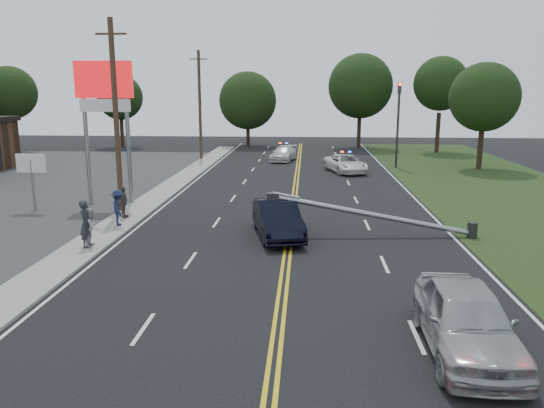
# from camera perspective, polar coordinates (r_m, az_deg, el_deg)

# --- Properties ---
(ground) EXTENTS (120.00, 120.00, 0.00)m
(ground) POSITION_cam_1_polar(r_m,az_deg,el_deg) (16.55, 1.00, -10.68)
(ground) COLOR black
(ground) RESTS_ON ground
(sidewalk) EXTENTS (1.80, 70.00, 0.12)m
(sidewalk) POSITION_cam_1_polar(r_m,az_deg,el_deg) (27.58, -15.67, -1.66)
(sidewalk) COLOR gray
(sidewalk) RESTS_ON ground
(centerline_yellow) EXTENTS (0.36, 80.00, 0.00)m
(centerline_yellow) POSITION_cam_1_polar(r_m,az_deg,el_deg) (26.05, 2.06, -2.11)
(centerline_yellow) COLOR gold
(centerline_yellow) RESTS_ON ground
(pylon_sign) EXTENTS (3.20, 0.35, 8.00)m
(pylon_sign) POSITION_cam_1_polar(r_m,az_deg,el_deg) (31.32, -17.56, 10.81)
(pylon_sign) COLOR gray
(pylon_sign) RESTS_ON ground
(small_sign) EXTENTS (1.60, 0.14, 3.10)m
(small_sign) POSITION_cam_1_polar(r_m,az_deg,el_deg) (31.23, -24.45, 3.53)
(small_sign) COLOR gray
(small_sign) RESTS_ON ground
(traffic_signal) EXTENTS (0.28, 0.41, 7.05)m
(traffic_signal) POSITION_cam_1_polar(r_m,az_deg,el_deg) (45.92, 13.42, 9.04)
(traffic_signal) COLOR #2D2D30
(traffic_signal) RESTS_ON ground
(fallen_streetlight) EXTENTS (9.36, 0.44, 1.91)m
(fallen_streetlight) POSITION_cam_1_polar(r_m,az_deg,el_deg) (24.13, 11.92, -1.30)
(fallen_streetlight) COLOR #2D2D30
(fallen_streetlight) RESTS_ON ground
(utility_pole_mid) EXTENTS (1.60, 0.28, 10.00)m
(utility_pole_mid) POSITION_cam_1_polar(r_m,az_deg,el_deg) (29.02, -16.44, 9.01)
(utility_pole_mid) COLOR #382619
(utility_pole_mid) RESTS_ON ground
(utility_pole_far) EXTENTS (1.60, 0.28, 10.00)m
(utility_pole_far) POSITION_cam_1_polar(r_m,az_deg,el_deg) (50.25, -7.77, 10.50)
(utility_pole_far) COLOR #382619
(utility_pole_far) RESTS_ON ground
(tree_4) EXTENTS (5.51, 5.51, 8.94)m
(tree_4) POSITION_cam_1_polar(r_m,az_deg,el_deg) (63.23, -26.37, 10.67)
(tree_4) COLOR black
(tree_4) RESTS_ON ground
(tree_5) EXTENTS (5.12, 5.12, 8.22)m
(tree_5) POSITION_cam_1_polar(r_m,az_deg,el_deg) (63.82, -16.04, 10.97)
(tree_5) COLOR black
(tree_5) RESTS_ON ground
(tree_6) EXTENTS (6.64, 6.64, 8.58)m
(tree_6) POSITION_cam_1_polar(r_m,az_deg,el_deg) (62.56, -2.63, 11.05)
(tree_6) COLOR black
(tree_6) RESTS_ON ground
(tree_7) EXTENTS (7.17, 7.17, 10.46)m
(tree_7) POSITION_cam_1_polar(r_m,az_deg,el_deg) (61.29, 9.50, 12.39)
(tree_7) COLOR black
(tree_7) RESTS_ON ground
(tree_8) EXTENTS (5.60, 5.60, 9.90)m
(tree_8) POSITION_cam_1_polar(r_m,az_deg,el_deg) (58.91, 17.71, 12.21)
(tree_8) COLOR black
(tree_8) RESTS_ON ground
(tree_9) EXTENTS (5.58, 5.58, 8.67)m
(tree_9) POSITION_cam_1_polar(r_m,az_deg,el_deg) (47.05, 21.88, 10.60)
(tree_9) COLOR black
(tree_9) RESTS_ON ground
(crashed_sedan) EXTENTS (2.75, 5.17, 1.62)m
(crashed_sedan) POSITION_cam_1_polar(r_m,az_deg,el_deg) (23.59, 0.60, -1.62)
(crashed_sedan) COLOR black
(crashed_sedan) RESTS_ON ground
(waiting_sedan) EXTENTS (2.17, 5.11, 1.72)m
(waiting_sedan) POSITION_cam_1_polar(r_m,az_deg,el_deg) (14.26, 20.18, -11.58)
(waiting_sedan) COLOR #A2A4A9
(waiting_sedan) RESTS_ON ground
(emergency_a) EXTENTS (3.63, 5.45, 1.39)m
(emergency_a) POSITION_cam_1_polar(r_m,az_deg,el_deg) (42.76, 7.92, 4.32)
(emergency_a) COLOR white
(emergency_a) RESTS_ON ground
(emergency_b) EXTENTS (2.70, 4.85, 1.33)m
(emergency_b) POSITION_cam_1_polar(r_m,az_deg,el_deg) (49.39, 1.24, 5.44)
(emergency_b) COLOR silver
(emergency_b) RESTS_ON ground
(bystander_a) EXTENTS (0.49, 0.72, 1.95)m
(bystander_a) POSITION_cam_1_polar(r_m,az_deg,el_deg) (22.88, -19.37, -2.01)
(bystander_a) COLOR #26272E
(bystander_a) RESTS_ON sidewalk
(bystander_b) EXTENTS (0.72, 0.86, 1.60)m
(bystander_b) POSITION_cam_1_polar(r_m,az_deg,el_deg) (23.02, -18.85, -2.35)
(bystander_b) COLOR #A4A4A8
(bystander_b) RESTS_ON sidewalk
(bystander_c) EXTENTS (1.02, 1.27, 1.71)m
(bystander_c) POSITION_cam_1_polar(r_m,az_deg,el_deg) (26.13, -16.20, -0.37)
(bystander_c) COLOR #19213E
(bystander_c) RESTS_ON sidewalk
(bystander_d) EXTENTS (0.42, 0.95, 1.60)m
(bystander_d) POSITION_cam_1_polar(r_m,az_deg,el_deg) (27.65, -15.69, 0.20)
(bystander_d) COLOR #584A46
(bystander_d) RESTS_ON sidewalk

